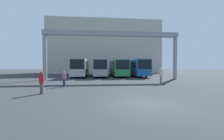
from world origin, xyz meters
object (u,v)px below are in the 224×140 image
(bus_slot_1, at_px, (100,67))
(bus_slot_2, at_px, (118,67))
(bus_slot_3, at_px, (136,67))
(pedestrian_near_right, at_px, (161,75))
(pedestrian_far_center, at_px, (64,78))
(pedestrian_mid_left, at_px, (42,82))
(bus_slot_0, at_px, (81,67))

(bus_slot_1, relative_size, bus_slot_2, 0.89)
(bus_slot_2, relative_size, bus_slot_3, 1.00)
(pedestrian_near_right, bearing_deg, bus_slot_2, -130.54)
(bus_slot_1, height_order, pedestrian_near_right, bus_slot_1)
(bus_slot_2, relative_size, pedestrian_far_center, 7.39)
(bus_slot_3, bearing_deg, pedestrian_far_center, -126.47)
(bus_slot_2, distance_m, pedestrian_far_center, 17.07)
(bus_slot_3, relative_size, pedestrian_mid_left, 7.04)
(pedestrian_mid_left, bearing_deg, pedestrian_far_center, -53.60)
(bus_slot_0, distance_m, pedestrian_mid_left, 19.18)
(bus_slot_3, distance_m, pedestrian_far_center, 19.05)
(pedestrian_near_right, bearing_deg, pedestrian_mid_left, -28.74)
(bus_slot_1, relative_size, bus_slot_3, 0.89)
(bus_slot_0, distance_m, bus_slot_2, 7.51)
(bus_slot_3, relative_size, pedestrian_near_right, 6.31)
(bus_slot_3, xyz_separation_m, pedestrian_far_center, (-11.31, -15.30, -1.06))
(pedestrian_far_center, bearing_deg, pedestrian_mid_left, -62.49)
(pedestrian_mid_left, bearing_deg, bus_slot_0, -43.26)
(bus_slot_1, bearing_deg, bus_slot_3, 5.05)
(bus_slot_1, height_order, pedestrian_far_center, bus_slot_1)
(pedestrian_mid_left, bearing_deg, bus_slot_1, -54.83)
(bus_slot_3, height_order, pedestrian_near_right, bus_slot_3)
(pedestrian_far_center, distance_m, pedestrian_mid_left, 3.77)
(bus_slot_1, height_order, bus_slot_3, bus_slot_3)
(bus_slot_0, distance_m, bus_slot_1, 3.84)
(bus_slot_0, bearing_deg, bus_slot_2, -1.39)
(bus_slot_2, relative_size, pedestrian_mid_left, 7.01)
(pedestrian_mid_left, xyz_separation_m, pedestrian_near_right, (11.52, 5.29, 0.10))
(bus_slot_2, xyz_separation_m, bus_slot_3, (3.75, 0.03, 0.05))
(bus_slot_3, distance_m, pedestrian_mid_left, 22.55)
(bus_slot_0, relative_size, bus_slot_1, 1.16)
(pedestrian_far_center, relative_size, pedestrian_mid_left, 0.95)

